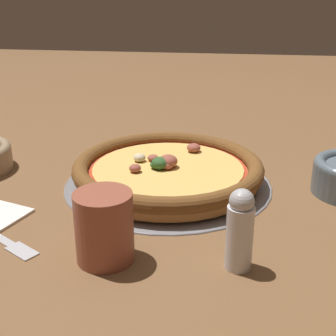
{
  "coord_description": "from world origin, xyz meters",
  "views": [
    {
      "loc": [
        0.1,
        -0.71,
        0.32
      ],
      "look_at": [
        0.0,
        0.0,
        0.03
      ],
      "focal_mm": 50.0,
      "sensor_mm": 36.0,
      "label": 1
    }
  ],
  "objects": [
    {
      "name": "drinking_cup",
      "position": [
        -0.05,
        -0.23,
        0.04
      ],
      "size": [
        0.07,
        0.07,
        0.09
      ],
      "color": "brown",
      "rests_on": "ground_plane"
    },
    {
      "name": "pizza_tray",
      "position": [
        0.0,
        0.0,
        0.0
      ],
      "size": [
        0.34,
        0.34,
        0.01
      ],
      "color": "gray",
      "rests_on": "ground_plane"
    },
    {
      "name": "pizza",
      "position": [
        -0.0,
        0.0,
        0.03
      ],
      "size": [
        0.31,
        0.31,
        0.04
      ],
      "color": "#BC7F42",
      "rests_on": "pizza_tray"
    },
    {
      "name": "pepper_shaker",
      "position": [
        0.12,
        -0.23,
        0.05
      ],
      "size": [
        0.03,
        0.03,
        0.1
      ],
      "color": "silver",
      "rests_on": "ground_plane"
    },
    {
      "name": "ground_plane",
      "position": [
        0.0,
        0.0,
        0.0
      ],
      "size": [
        3.0,
        3.0,
        0.0
      ],
      "primitive_type": "plane",
      "color": "brown"
    }
  ]
}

